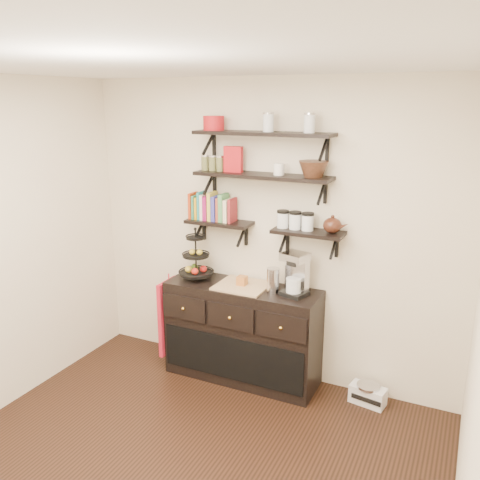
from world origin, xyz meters
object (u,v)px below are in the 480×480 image
object	(u,v)px
sideboard	(242,332)
coffee_maker	(296,274)
fruit_stand	(196,262)
radio	(368,394)

from	to	relation	value
sideboard	coffee_maker	bearing A→B (deg)	3.01
coffee_maker	sideboard	bearing A→B (deg)	-161.06
fruit_stand	radio	world-z (taller)	fruit_stand
sideboard	coffee_maker	world-z (taller)	coffee_maker
coffee_maker	radio	world-z (taller)	coffee_maker
radio	fruit_stand	bearing A→B (deg)	-167.98
coffee_maker	radio	bearing A→B (deg)	19.29
fruit_stand	coffee_maker	bearing A→B (deg)	1.34
sideboard	fruit_stand	size ratio (longest dim) A/B	2.99
fruit_stand	radio	xyz separation A→B (m)	(1.62, 0.06, -0.97)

